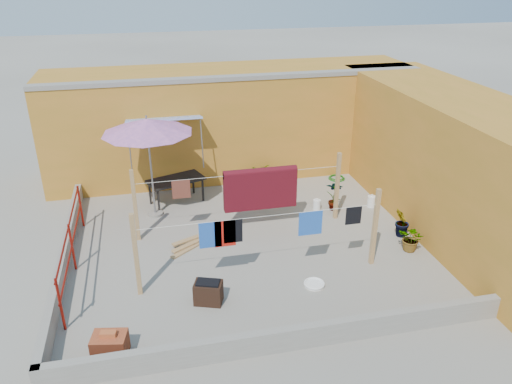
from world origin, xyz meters
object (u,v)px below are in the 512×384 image
white_basin (314,284)px  plant_back_a (258,175)px  outdoor_table (176,181)px  brazier (208,292)px  brick_stack (110,345)px  patio_umbrella (147,127)px  green_hose (337,178)px  water_jug_b (317,205)px  water_jug_a (371,201)px

white_basin → plant_back_a: (-0.01, 5.13, 0.32)m
outdoor_table → plant_back_a: 2.49m
brazier → brick_stack: bearing=-149.2°
patio_umbrella → green_hose: bearing=12.1°
brazier → water_jug_b: (3.39, 3.36, -0.09)m
outdoor_table → brazier: size_ratio=2.66×
patio_umbrella → brazier: 4.64m
brick_stack → water_jug_b: (5.20, 4.44, -0.07)m
brazier → plant_back_a: (2.18, 5.19, 0.12)m
brick_stack → green_hose: brick_stack is taller
outdoor_table → water_jug_a: 5.35m
plant_back_a → white_basin: bearing=-89.9°
brazier → water_jug_a: (4.89, 3.19, -0.08)m
brazier → plant_back_a: bearing=67.2°
white_basin → water_jug_b: bearing=70.1°
green_hose → white_basin: bearing=-115.8°
brazier → plant_back_a: size_ratio=0.87×
plant_back_a → patio_umbrella: bearing=-158.8°
brazier → white_basin: (2.19, 0.06, -0.19)m
white_basin → water_jug_a: water_jug_a is taller
green_hose → patio_umbrella: bearing=-167.9°
white_basin → green_hose: size_ratio=0.86×
water_jug_a → water_jug_b: (-1.51, 0.16, -0.01)m
outdoor_table → green_hose: 4.97m
water_jug_a → plant_back_a: size_ratio=0.49×
brick_stack → green_hose: bearing=44.0°
water_jug_a → brick_stack: bearing=-147.5°
outdoor_table → white_basin: outdoor_table is taller
green_hose → plant_back_a: bearing=180.0°
patio_umbrella → white_basin: size_ratio=6.18×
brazier → white_basin: size_ratio=1.43×
outdoor_table → water_jug_a: size_ratio=4.72×
brazier → water_jug_a: brazier is taller
brick_stack → brazier: 2.11m
patio_umbrella → water_jug_a: bearing=-8.0°
patio_umbrella → white_basin: (3.05, -3.95, -2.38)m
patio_umbrella → water_jug_b: patio_umbrella is taller
outdoor_table → green_hose: (4.91, 0.55, -0.60)m
patio_umbrella → water_jug_a: 6.24m
patio_umbrella → green_hose: (5.53, 1.18, -2.38)m
brick_stack → outdoor_table: bearing=74.6°
brazier → water_jug_a: 5.85m
outdoor_table → water_jug_b: bearing=-19.5°
water_jug_b → green_hose: water_jug_b is taller
brazier → green_hose: (4.67, 5.19, -0.20)m
brazier → plant_back_a: plant_back_a is taller
patio_umbrella → plant_back_a: (3.04, 1.18, -2.06)m
patio_umbrella → outdoor_table: patio_umbrella is taller
white_basin → water_jug_a: (2.70, 3.14, 0.12)m
brick_stack → water_jug_b: bearing=40.5°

